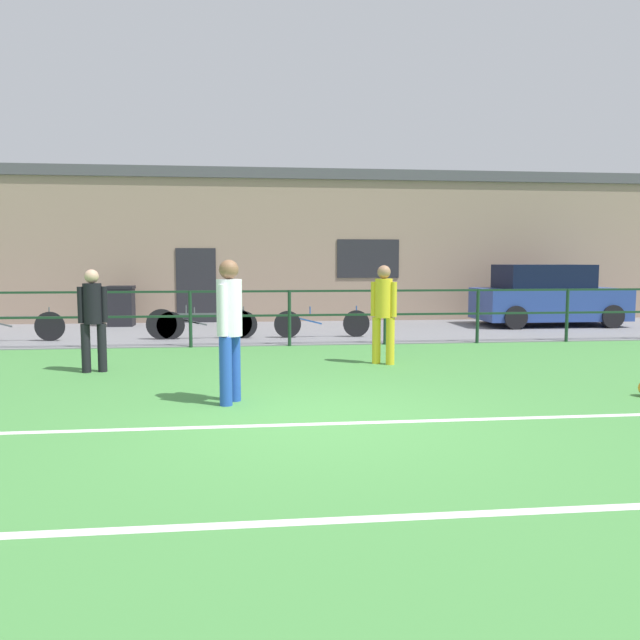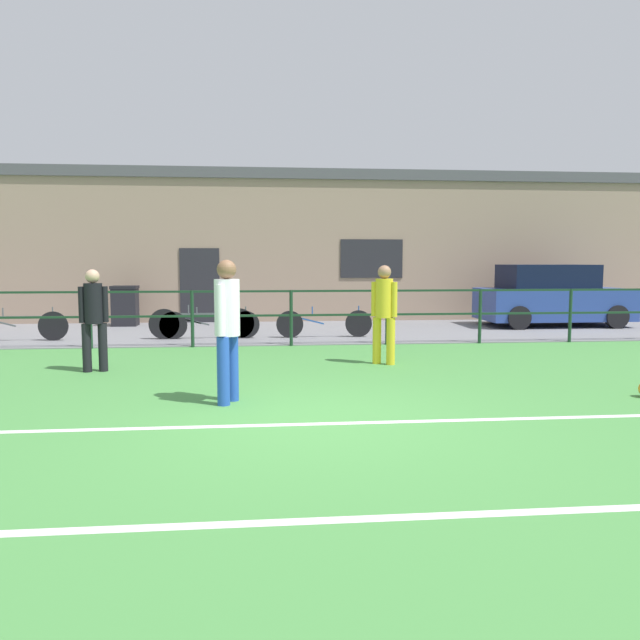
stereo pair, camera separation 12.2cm
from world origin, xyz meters
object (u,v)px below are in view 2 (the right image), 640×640
player_striker (227,322)px  player_goalkeeper (94,314)px  bicycle_parked_1 (324,323)px  bicycle_parked_3 (209,324)px  player_winger (384,308)px  trash_bin_0 (125,306)px  parked_car_red (551,297)px  bicycle_parked_0 (202,323)px  bicycle_parked_4 (16,326)px

player_striker → player_goalkeeper: bearing=64.7°
player_striker → bicycle_parked_1: (1.85, 6.28, -0.66)m
bicycle_parked_3 → player_winger: bearing=-48.6°
bicycle_parked_1 → player_winger: bearing=-80.1°
player_winger → bicycle_parked_3: player_winger is taller
bicycle_parked_3 → bicycle_parked_1: bearing=0.0°
player_striker → trash_bin_0: player_striker is taller
bicycle_parked_3 → player_goalkeeper: bearing=-110.9°
parked_car_red → bicycle_parked_0: bearing=-167.8°
player_goalkeeper → bicycle_parked_4: bearing=112.9°
bicycle_parked_3 → trash_bin_0: bearing=129.0°
bicycle_parked_3 → bicycle_parked_4: (-4.12, 0.00, 0.01)m
bicycle_parked_0 → bicycle_parked_1: (2.73, -0.00, -0.03)m
player_winger → bicycle_parked_4: player_winger is taller
bicycle_parked_1 → player_striker: bearing=-106.4°
player_goalkeeper → bicycle_parked_3: size_ratio=0.73×
player_goalkeeper → player_striker: bearing=-58.8°
trash_bin_0 → parked_car_red: bearing=-5.5°
bicycle_parked_0 → trash_bin_0: trash_bin_0 is taller
player_striker → bicycle_parked_4: bearing=59.7°
bicycle_parked_4 → bicycle_parked_0: bearing=0.0°
player_winger → bicycle_parked_0: size_ratio=0.72×
player_goalkeeper → parked_car_red: parked_car_red is taller
parked_car_red → trash_bin_0: size_ratio=3.58×
player_winger → parked_car_red: bearing=76.4°
bicycle_parked_4 → trash_bin_0: size_ratio=2.02×
player_winger → bicycle_parked_3: bearing=163.3°
player_striker → bicycle_parked_4: (-4.83, 6.28, -0.65)m
player_striker → parked_car_red: bearing=-22.6°
bicycle_parked_3 → player_striker: bearing=-83.5°
player_winger → bicycle_parked_0: player_winger is taller
player_goalkeeper → player_winger: bearing=-8.1°
bicycle_parked_3 → bicycle_parked_0: bearing=180.0°
bicycle_parked_0 → bicycle_parked_4: 3.94m
bicycle_parked_1 → bicycle_parked_3: (-2.56, -0.00, 0.00)m
bicycle_parked_0 → trash_bin_0: (-2.28, 3.03, 0.19)m
player_striker → player_winger: (2.48, 2.65, -0.05)m
bicycle_parked_4 → player_goalkeeper: bearing=-55.8°
player_striker → bicycle_parked_4: size_ratio=0.81×
player_goalkeeper → parked_car_red: bearing=18.1°
parked_car_red → bicycle_parked_1: bearing=-162.8°
bicycle_parked_0 → bicycle_parked_4: (-3.94, -0.00, -0.02)m
player_striker → bicycle_parked_3: (-0.71, 6.28, -0.66)m
player_winger → bicycle_parked_1: size_ratio=0.77×
player_goalkeeper → player_striker: 3.25m
bicycle_parked_1 → trash_bin_0: (-5.01, 3.03, 0.22)m
bicycle_parked_3 → bicycle_parked_4: size_ratio=1.02×
player_striker → trash_bin_0: (-3.17, 9.31, -0.44)m
player_goalkeeper → trash_bin_0: 6.99m
bicycle_parked_1 → trash_bin_0: bearing=148.9°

